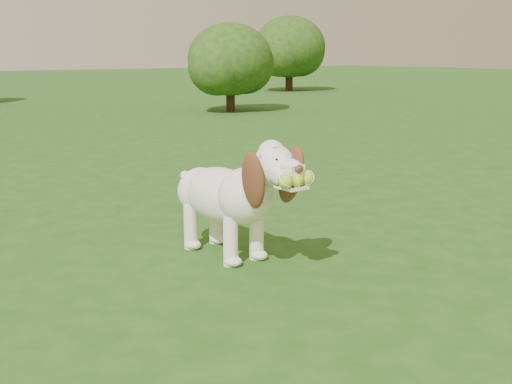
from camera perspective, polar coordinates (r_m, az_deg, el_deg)
ground at (r=3.58m, az=-1.69°, el=-5.50°), size 80.00×80.00×0.00m
dog at (r=3.43m, az=-2.19°, el=-0.03°), size 0.36×1.04×0.68m
shrub_h at (r=19.22m, az=2.99°, el=12.76°), size 2.09×2.09×2.16m
shrub_d at (r=12.31m, az=-2.31°, el=11.69°), size 1.60×1.60×1.66m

